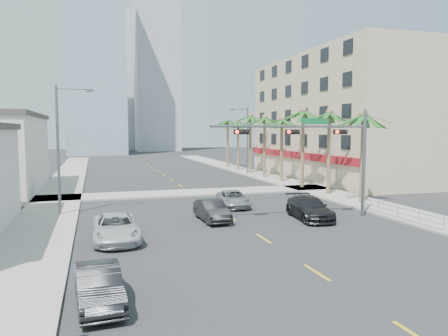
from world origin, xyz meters
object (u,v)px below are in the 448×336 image
traffic_signal_mast (323,144)px  car_parked_far (116,228)px  car_lane_center (233,199)px  car_lane_right (309,208)px  car_lane_left (212,210)px  car_parked_mid (99,286)px

traffic_signal_mast → car_parked_far: traffic_signal_mast is taller
car_lane_center → car_lane_right: car_lane_right is taller
traffic_signal_mast → car_lane_right: 4.40m
car_lane_left → car_parked_far: bearing=-152.7°
car_lane_center → car_lane_right: (3.50, -5.84, 0.10)m
car_parked_mid → car_parked_far: 8.78m
car_lane_right → traffic_signal_mast: bearing=-5.4°
car_lane_center → car_lane_right: 6.81m
car_parked_far → car_lane_center: 12.36m
car_parked_far → car_lane_left: size_ratio=1.22×
car_parked_mid → traffic_signal_mast: bearing=32.3°
car_lane_right → car_lane_left: bearing=175.6°
car_lane_center → car_lane_right: size_ratio=0.90×
traffic_signal_mast → car_lane_right: (-0.83, 0.17, -4.32)m
car_parked_far → car_parked_mid: bearing=-96.4°
car_parked_mid → car_lane_center: car_parked_mid is taller
traffic_signal_mast → car_parked_far: bearing=-170.9°
car_parked_mid → car_lane_center: (10.24, 16.92, -0.04)m
traffic_signal_mast → car_lane_center: 8.63m
car_parked_mid → car_parked_far: car_parked_far is taller
car_lane_left → car_lane_center: (2.95, 4.59, -0.06)m
car_parked_far → car_lane_left: 7.25m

